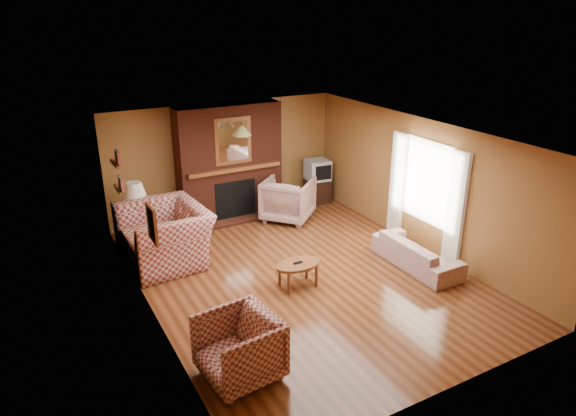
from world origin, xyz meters
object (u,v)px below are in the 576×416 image
table_lamp (135,199)px  floral_armchair (288,199)px  coffee_table (298,266)px  floral_sofa (417,253)px  crt_tv (318,170)px  side_table (139,232)px  plaid_loveseat (165,235)px  plaid_armchair (239,348)px  fireplace (230,163)px  tv_stand (317,191)px

table_lamp → floral_armchair: bearing=-4.1°
coffee_table → floral_sofa: bearing=-10.5°
floral_armchair → crt_tv: 1.26m
side_table → crt_tv: bearing=4.7°
plaid_loveseat → plaid_armchair: bearing=-5.4°
fireplace → floral_armchair: 1.43m
floral_sofa → floral_armchair: (-0.93, 2.93, 0.20)m
plaid_armchair → side_table: 4.30m
side_table → crt_tv: size_ratio=1.00×
coffee_table → table_lamp: bearing=123.9°
floral_armchair → coffee_table: 2.82m
fireplace → tv_stand: (2.05, -0.18, -0.91)m
plaid_loveseat → crt_tv: (3.90, 1.23, 0.27)m
floral_sofa → side_table: (-4.00, 3.15, 0.02)m
tv_stand → crt_tv: 0.50m
floral_sofa → coffee_table: floral_sofa is taller
plaid_armchair → tv_stand: 6.13m
floral_sofa → tv_stand: tv_stand is taller
fireplace → table_lamp: bearing=-165.7°
coffee_table → crt_tv: crt_tv is taller
floral_armchair → side_table: size_ratio=1.81×
side_table → crt_tv: (4.15, 0.34, 0.50)m
plaid_loveseat → table_lamp: bearing=-168.0°
floral_armchair → side_table: (-3.07, 0.22, -0.18)m
side_table → coffee_table: bearing=-56.1°
fireplace → floral_sofa: 4.25m
crt_tv → plaid_loveseat: bearing=-162.4°
fireplace → plaid_armchair: size_ratio=2.67×
table_lamp → crt_tv: size_ratio=1.30×
side_table → fireplace: bearing=14.3°
plaid_loveseat → crt_tv: 4.10m
floral_sofa → plaid_loveseat: bearing=59.1°
side_table → table_lamp: bearing=0.0°
floral_sofa → crt_tv: size_ratio=3.12×
plaid_armchair → crt_tv: bearing=133.4°
fireplace → tv_stand: fireplace is taller
fireplace → side_table: bearing=-165.7°
plaid_armchair → side_table: (-0.15, 4.30, -0.14)m
crt_tv → fireplace: bearing=174.7°
side_table → tv_stand: bearing=4.8°
plaid_loveseat → coffee_table: plaid_loveseat is taller
floral_sofa → floral_armchair: size_ratio=1.73×
side_table → tv_stand: 4.16m
floral_armchair → tv_stand: 1.23m
floral_sofa → crt_tv: (0.15, 3.50, 0.53)m
plaid_loveseat → side_table: size_ratio=2.85×
fireplace → coffee_table: (-0.24, -3.29, -0.83)m
coffee_table → tv_stand: 3.86m
plaid_loveseat → floral_sofa: bearing=55.2°
floral_sofa → coffee_table: (-2.14, 0.40, 0.10)m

